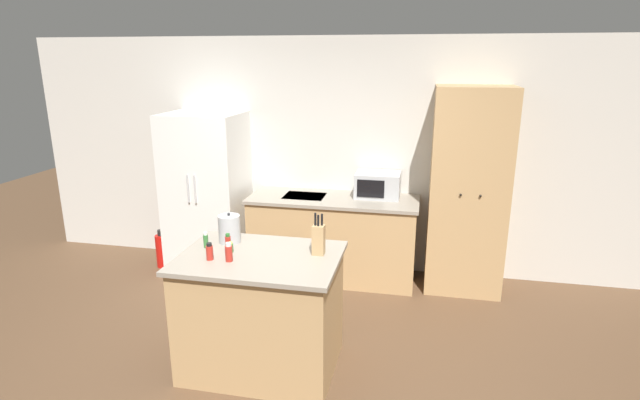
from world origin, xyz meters
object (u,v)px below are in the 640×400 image
(spice_bottle_green_herb, at_px, (229,253))
(spice_bottle_pale_salt, at_px, (231,247))
(refrigerator, at_px, (207,193))
(spice_bottle_amber_oil, at_px, (210,252))
(pantry_cabinet, at_px, (468,191))
(kettle, at_px, (229,229))
(spice_bottle_tall_dark, at_px, (206,240))
(knife_block, at_px, (319,239))
(spice_bottle_short_red, at_px, (228,242))
(fire_extinguisher, at_px, (162,250))
(microwave, at_px, (378,185))

(spice_bottle_green_herb, relative_size, spice_bottle_pale_salt, 1.75)
(refrigerator, xyz_separation_m, spice_bottle_amber_oil, (0.88, -1.89, 0.11))
(pantry_cabinet, height_order, spice_bottle_pale_salt, pantry_cabinet)
(refrigerator, relative_size, kettle, 7.27)
(refrigerator, distance_m, spice_bottle_tall_dark, 1.83)
(refrigerator, height_order, knife_block, refrigerator)
(refrigerator, bearing_deg, spice_bottle_tall_dark, -65.98)
(knife_block, distance_m, spice_bottle_green_herb, 0.67)
(refrigerator, xyz_separation_m, spice_bottle_tall_dark, (0.75, -1.67, 0.10))
(spice_bottle_tall_dark, height_order, spice_bottle_short_red, spice_bottle_short_red)
(spice_bottle_tall_dark, xyz_separation_m, spice_bottle_amber_oil, (0.13, -0.22, 0.00))
(fire_extinguisher, bearing_deg, knife_block, -34.35)
(kettle, height_order, fire_extinguisher, kettle)
(microwave, height_order, knife_block, knife_block)
(spice_bottle_green_herb, bearing_deg, knife_block, 23.52)
(spice_bottle_green_herb, bearing_deg, refrigerator, 118.45)
(microwave, distance_m, fire_extinguisher, 2.63)
(spice_bottle_short_red, xyz_separation_m, fire_extinguisher, (-1.50, 1.56, -0.80))
(knife_block, height_order, spice_bottle_amber_oil, knife_block)
(knife_block, bearing_deg, spice_bottle_tall_dark, -176.99)
(refrigerator, distance_m, spice_bottle_amber_oil, 2.09)
(spice_bottle_short_red, xyz_separation_m, kettle, (-0.05, 0.16, 0.05))
(spice_bottle_green_herb, bearing_deg, kettle, 110.83)
(spice_bottle_short_red, height_order, spice_bottle_green_herb, spice_bottle_green_herb)
(spice_bottle_short_red, bearing_deg, refrigerator, 119.03)
(microwave, height_order, spice_bottle_tall_dark, microwave)
(spice_bottle_amber_oil, xyz_separation_m, kettle, (0.01, 0.37, 0.05))
(spice_bottle_short_red, distance_m, spice_bottle_green_herb, 0.23)
(refrigerator, distance_m, pantry_cabinet, 2.84)
(spice_bottle_tall_dark, distance_m, fire_extinguisher, 2.18)
(knife_block, bearing_deg, microwave, 81.35)
(refrigerator, height_order, spice_bottle_pale_salt, refrigerator)
(knife_block, xyz_separation_m, kettle, (-0.75, 0.10, -0.01))
(spice_bottle_amber_oil, distance_m, spice_bottle_pale_salt, 0.20)
(knife_block, relative_size, spice_bottle_amber_oil, 2.51)
(pantry_cabinet, height_order, spice_bottle_amber_oil, pantry_cabinet)
(pantry_cabinet, relative_size, kettle, 8.56)
(microwave, bearing_deg, kettle, -121.38)
(kettle, bearing_deg, spice_bottle_tall_dark, -132.38)
(spice_bottle_short_red, height_order, fire_extinguisher, spice_bottle_short_red)
(refrigerator, height_order, fire_extinguisher, refrigerator)
(spice_bottle_tall_dark, relative_size, spice_bottle_amber_oil, 0.96)
(spice_bottle_tall_dark, distance_m, spice_bottle_pale_salt, 0.23)
(refrigerator, height_order, microwave, refrigerator)
(microwave, xyz_separation_m, spice_bottle_tall_dark, (-1.16, -1.83, -0.05))
(spice_bottle_green_herb, distance_m, spice_bottle_pale_salt, 0.18)
(knife_block, distance_m, spice_bottle_tall_dark, 0.89)
(spice_bottle_green_herb, relative_size, kettle, 0.58)
(microwave, xyz_separation_m, spice_bottle_green_herb, (-0.88, -2.05, -0.04))
(pantry_cabinet, xyz_separation_m, kettle, (-1.95, -1.58, -0.00))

